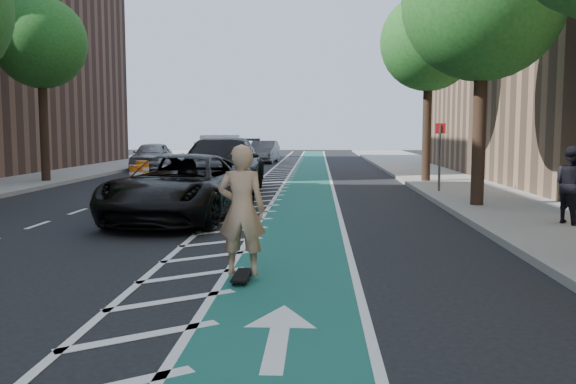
# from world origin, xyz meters

# --- Properties ---
(ground) EXTENTS (120.00, 120.00, 0.00)m
(ground) POSITION_xyz_m (0.00, 0.00, 0.00)
(ground) COLOR black
(ground) RESTS_ON ground
(bike_lane) EXTENTS (2.00, 90.00, 0.01)m
(bike_lane) POSITION_xyz_m (3.00, 10.00, 0.01)
(bike_lane) COLOR #18554E
(bike_lane) RESTS_ON ground
(buffer_strip) EXTENTS (1.40, 90.00, 0.01)m
(buffer_strip) POSITION_xyz_m (1.50, 10.00, 0.01)
(buffer_strip) COLOR silver
(buffer_strip) RESTS_ON ground
(sidewalk_right) EXTENTS (5.00, 90.00, 0.15)m
(sidewalk_right) POSITION_xyz_m (9.50, 10.00, 0.07)
(sidewalk_right) COLOR gray
(sidewalk_right) RESTS_ON ground
(curb_right) EXTENTS (0.12, 90.00, 0.16)m
(curb_right) POSITION_xyz_m (7.05, 10.00, 0.08)
(curb_right) COLOR gray
(curb_right) RESTS_ON ground
(tree_r_d) EXTENTS (4.20, 4.20, 7.90)m
(tree_r_d) POSITION_xyz_m (7.90, 16.00, 5.77)
(tree_r_d) COLOR #382619
(tree_r_d) RESTS_ON ground
(tree_l_d) EXTENTS (4.20, 4.20, 7.90)m
(tree_l_d) POSITION_xyz_m (-7.90, 16.00, 5.77)
(tree_l_d) COLOR #382619
(tree_l_d) RESTS_ON ground
(sign_post) EXTENTS (0.35, 0.08, 2.47)m
(sign_post) POSITION_xyz_m (7.60, 12.00, 1.35)
(sign_post) COLOR #4C4C4C
(sign_post) RESTS_ON ground
(skateboard) EXTENTS (0.25, 0.83, 0.11)m
(skateboard) POSITION_xyz_m (2.30, -0.30, 0.09)
(skateboard) COLOR black
(skateboard) RESTS_ON ground
(skateboarder) EXTENTS (0.71, 0.47, 1.93)m
(skateboarder) POSITION_xyz_m (2.30, -0.30, 1.08)
(skateboarder) COLOR tan
(skateboarder) RESTS_ON skateboard
(suv_near) EXTENTS (3.31, 6.15, 1.64)m
(suv_near) POSITION_xyz_m (0.00, 5.91, 0.82)
(suv_near) COLOR black
(suv_near) RESTS_ON ground
(suv_far) EXTENTS (2.97, 6.90, 1.98)m
(suv_far) POSITION_xyz_m (0.00, 12.27, 0.99)
(suv_far) COLOR black
(suv_far) RESTS_ON ground
(car_silver) EXTENTS (2.17, 4.75, 1.58)m
(car_silver) POSITION_xyz_m (-6.00, 25.01, 0.79)
(car_silver) COLOR #949499
(car_silver) RESTS_ON ground
(car_grey) EXTENTS (1.93, 4.69, 1.51)m
(car_grey) POSITION_xyz_m (-0.28, 32.49, 0.75)
(car_grey) COLOR #58585D
(car_grey) RESTS_ON ground
(pedestrian) EXTENTS (0.90, 1.02, 1.75)m
(pedestrian) POSITION_xyz_m (9.11, 4.72, 1.02)
(pedestrian) COLOR black
(pedestrian) RESTS_ON sidewalk_right
(box_truck) EXTENTS (2.60, 4.75, 1.88)m
(box_truck) POSITION_xyz_m (-3.78, 34.41, 0.87)
(box_truck) COLOR silver
(box_truck) RESTS_ON ground
(barrel_a) EXTENTS (0.58, 0.58, 0.79)m
(barrel_a) POSITION_xyz_m (-2.20, 6.97, 0.38)
(barrel_a) COLOR #EA530C
(barrel_a) RESTS_ON ground
(barrel_b) EXTENTS (0.66, 0.66, 0.89)m
(barrel_b) POSITION_xyz_m (-3.60, 14.00, 0.42)
(barrel_b) COLOR #ED5E0C
(barrel_b) RESTS_ON ground
(barrel_c) EXTENTS (0.70, 0.70, 0.95)m
(barrel_c) POSITION_xyz_m (-4.00, 16.22, 0.45)
(barrel_c) COLOR orange
(barrel_c) RESTS_ON ground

